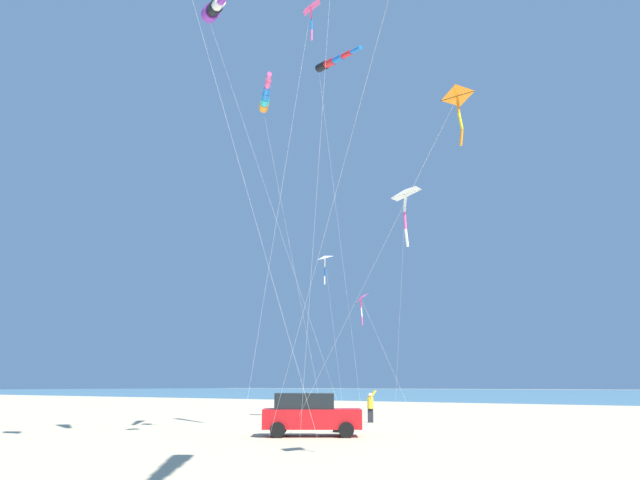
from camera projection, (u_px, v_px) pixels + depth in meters
ground_plane at (323, 422)px, 38.87m from camera, size 600.00×600.00×0.00m
parked_car at (310, 414)px, 28.59m from camera, size 4.07×4.55×1.85m
cooler_box at (340, 428)px, 30.94m from camera, size 0.62×0.42×0.42m
person_adult_flyer at (371, 405)px, 38.94m from camera, size 0.67×0.68×1.90m
person_child_green_jacket at (330, 408)px, 44.89m from camera, size 0.38×0.31×1.19m
kite_delta_long_streamer_right at (361, 299)px, 34.81m from camera, size 6.54×1.12×7.04m
kite_delta_purple_drifting at (325, 258)px, 45.73m from camera, size 3.92×1.52×11.27m
kite_delta_magenta_far_left at (310, 9)px, 31.26m from camera, size 1.29×3.92×20.40m
kite_windsock_rainbow_low_near at (333, 62)px, 35.95m from camera, size 7.55×5.13×20.38m
kite_windsock_checkered_midright at (214, 9)px, 30.07m from camera, size 11.54×3.03×19.94m
kite_windsock_red_high_left at (265, 97)px, 34.20m from camera, size 9.49×3.78×17.42m
kite_delta_black_fish_shape at (456, 98)px, 19.63m from camera, size 6.53×11.87×10.96m
kite_delta_yellow_midlevel at (405, 194)px, 36.47m from camera, size 6.42×5.38×13.20m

